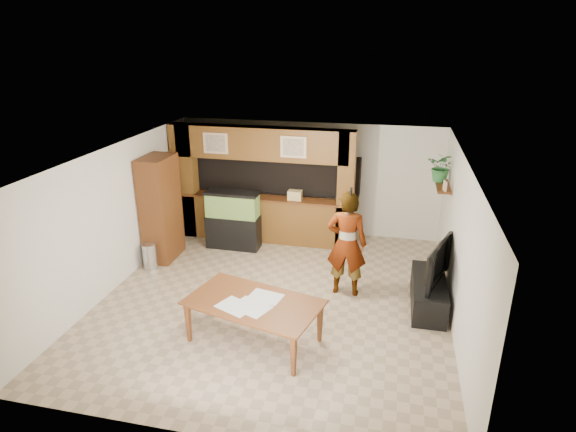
% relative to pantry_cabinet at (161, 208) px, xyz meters
% --- Properties ---
extents(floor, '(6.50, 6.50, 0.00)m').
position_rel_pantry_cabinet_xyz_m(floor, '(2.70, -1.17, -1.09)').
color(floor, tan).
rests_on(floor, ground).
extents(ceiling, '(6.50, 6.50, 0.00)m').
position_rel_pantry_cabinet_xyz_m(ceiling, '(2.70, -1.17, 1.51)').
color(ceiling, white).
rests_on(ceiling, wall_back).
extents(wall_back, '(6.00, 0.00, 6.00)m').
position_rel_pantry_cabinet_xyz_m(wall_back, '(2.70, 2.08, 0.21)').
color(wall_back, silver).
rests_on(wall_back, floor).
extents(wall_left, '(0.00, 6.50, 6.50)m').
position_rel_pantry_cabinet_xyz_m(wall_left, '(-0.30, -1.17, 0.21)').
color(wall_left, silver).
rests_on(wall_left, floor).
extents(wall_right, '(0.00, 6.50, 6.50)m').
position_rel_pantry_cabinet_xyz_m(wall_right, '(5.70, -1.17, 0.21)').
color(wall_right, silver).
rests_on(wall_right, floor).
extents(partition, '(4.20, 0.99, 2.60)m').
position_rel_pantry_cabinet_xyz_m(partition, '(1.75, 1.47, 0.23)').
color(partition, brown).
rests_on(partition, floor).
extents(wall_clock, '(0.05, 0.25, 0.25)m').
position_rel_pantry_cabinet_xyz_m(wall_clock, '(-0.27, -0.17, 0.81)').
color(wall_clock, black).
rests_on(wall_clock, wall_left).
extents(wall_shelf, '(0.25, 0.90, 0.04)m').
position_rel_pantry_cabinet_xyz_m(wall_shelf, '(5.55, 0.78, 0.61)').
color(wall_shelf, brown).
rests_on(wall_shelf, wall_right).
extents(pantry_cabinet, '(0.54, 0.89, 2.17)m').
position_rel_pantry_cabinet_xyz_m(pantry_cabinet, '(0.00, 0.00, 0.00)').
color(pantry_cabinet, brown).
rests_on(pantry_cabinet, floor).
extents(trash_can, '(0.29, 0.29, 0.53)m').
position_rel_pantry_cabinet_xyz_m(trash_can, '(-0.04, -0.56, -0.82)').
color(trash_can, '#B2B2B7').
rests_on(trash_can, floor).
extents(aquarium, '(1.16, 0.44, 1.29)m').
position_rel_pantry_cabinet_xyz_m(aquarium, '(1.28, 0.78, -0.46)').
color(aquarium, black).
rests_on(aquarium, floor).
extents(tv_stand, '(0.55, 1.50, 0.50)m').
position_rel_pantry_cabinet_xyz_m(tv_stand, '(5.35, -0.83, -0.83)').
color(tv_stand, black).
rests_on(tv_stand, floor).
extents(television, '(0.56, 1.23, 0.72)m').
position_rel_pantry_cabinet_xyz_m(television, '(5.35, -0.83, -0.23)').
color(television, black).
rests_on(television, tv_stand).
extents(photo_frame, '(0.06, 0.15, 0.19)m').
position_rel_pantry_cabinet_xyz_m(photo_frame, '(5.55, 0.44, 0.73)').
color(photo_frame, tan).
rests_on(photo_frame, wall_shelf).
extents(potted_plant, '(0.67, 0.63, 0.58)m').
position_rel_pantry_cabinet_xyz_m(potted_plant, '(5.52, 1.04, 0.93)').
color(potted_plant, '#2C6F35').
rests_on(potted_plant, wall_shelf).
extents(person, '(0.72, 0.48, 1.95)m').
position_rel_pantry_cabinet_xyz_m(person, '(3.89, -0.68, -0.11)').
color(person, '#9B8655').
rests_on(person, floor).
extents(microphone, '(0.04, 0.11, 0.17)m').
position_rel_pantry_cabinet_xyz_m(microphone, '(3.94, -0.84, 0.91)').
color(microphone, black).
rests_on(microphone, person).
extents(dining_table, '(2.20, 1.56, 0.70)m').
position_rel_pantry_cabinet_xyz_m(dining_table, '(2.69, -2.51, -0.74)').
color(dining_table, brown).
rests_on(dining_table, floor).
extents(newspaper_a, '(0.66, 0.58, 0.01)m').
position_rel_pantry_cabinet_xyz_m(newspaper_a, '(2.71, -2.64, -0.38)').
color(newspaper_a, silver).
rests_on(newspaper_a, dining_table).
extents(newspaper_b, '(0.63, 0.56, 0.01)m').
position_rel_pantry_cabinet_xyz_m(newspaper_b, '(2.49, -2.67, -0.38)').
color(newspaper_b, silver).
rests_on(newspaper_b, dining_table).
extents(newspaper_c, '(0.56, 0.46, 0.01)m').
position_rel_pantry_cabinet_xyz_m(newspaper_c, '(2.84, -2.31, -0.38)').
color(newspaper_c, silver).
rests_on(newspaper_c, dining_table).
extents(counter_box, '(0.31, 0.21, 0.20)m').
position_rel_pantry_cabinet_xyz_m(counter_box, '(2.55, 1.28, 0.06)').
color(counter_box, tan).
rests_on(counter_box, partition).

